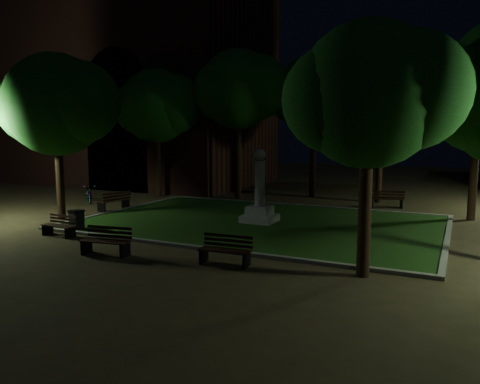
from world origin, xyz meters
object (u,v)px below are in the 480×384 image
at_px(bench_near_left, 106,242).
at_px(monument, 260,202).
at_px(trash_bin, 77,220).
at_px(bench_near_right, 226,251).
at_px(bench_far_side, 387,200).
at_px(bicycle, 89,194).
at_px(bench_west_near, 60,226).
at_px(bench_left_side, 115,201).

bearing_deg(bench_near_left, monument, 61.98).
bearing_deg(trash_bin, bench_near_left, -32.96).
height_order(bench_near_right, bench_far_side, bench_far_side).
distance_m(bench_near_left, bicycle, 11.94).
height_order(bench_west_near, trash_bin, trash_bin).
bearing_deg(monument, trash_bin, -143.07).
xyz_separation_m(monument, trash_bin, (-6.16, -4.63, -0.53)).
distance_m(monument, bench_far_side, 8.11).
height_order(bench_near_left, bench_far_side, bench_far_side).
height_order(bench_near_left, bicycle, bicycle).
bearing_deg(bench_left_side, bicycle, -103.36).
xyz_separation_m(bench_far_side, bicycle, (-15.51, -5.45, 0.07)).
distance_m(bench_west_near, bench_left_side, 5.94).
bearing_deg(trash_bin, bench_left_side, 113.00).
height_order(bench_near_right, bench_west_near, bench_near_right).
height_order(monument, bench_left_side, monument).
distance_m(monument, bench_near_left, 7.45).
relative_size(bench_west_near, bench_far_side, 0.82).
bearing_deg(trash_bin, bench_near_right, -12.32).
height_order(bench_west_near, bicycle, bicycle).
bearing_deg(bench_west_near, bench_left_side, 113.02).
relative_size(bench_near_right, bench_left_side, 0.91).
bearing_deg(bench_near_right, bicycle, 144.95).
xyz_separation_m(bench_west_near, bicycle, (-5.01, 6.93, 0.14)).
relative_size(bench_west_near, bench_left_side, 0.81).
bearing_deg(bicycle, bench_west_near, -101.40).
distance_m(monument, bench_west_near, 8.28).
relative_size(bench_far_side, trash_bin, 2.14).
bearing_deg(bench_near_left, bench_west_near, 150.45).
height_order(bench_far_side, trash_bin, bench_far_side).
bearing_deg(trash_bin, bicycle, 129.55).
xyz_separation_m(monument, bench_near_left, (-2.51, -6.99, -0.53)).
bearing_deg(bench_far_side, monument, 41.28).
xyz_separation_m(monument, bench_west_near, (-6.07, -5.60, -0.58)).
height_order(bench_west_near, bench_far_side, bench_far_side).
bearing_deg(bicycle, bench_near_right, -78.39).
bearing_deg(bicycle, bench_left_side, -71.81).
distance_m(bench_west_near, trash_bin, 0.98).
bearing_deg(bench_west_near, monument, 45.65).
bearing_deg(bench_far_side, bench_near_left, 47.71).
relative_size(monument, bench_west_near, 2.16).
distance_m(bench_far_side, trash_bin, 15.56).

